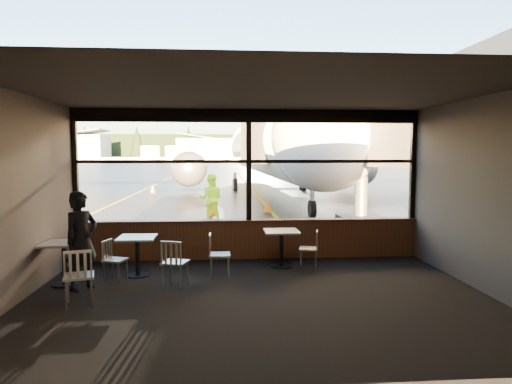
{
  "coord_description": "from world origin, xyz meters",
  "views": [
    {
      "loc": [
        -0.64,
        -10.62,
        2.47
      ],
      "look_at": [
        0.25,
        1.0,
        1.5
      ],
      "focal_mm": 32.0,
      "sensor_mm": 36.0,
      "label": 1
    }
  ],
  "objects": [
    {
      "name": "cafe_table_near",
      "position": [
        0.66,
        -0.88,
        0.41
      ],
      "size": [
        0.74,
        0.74,
        0.81
      ],
      "primitive_type": null,
      "color": "#9D9890",
      "rests_on": "carpet_floor"
    },
    {
      "name": "cone_extra",
      "position": [
        -1.05,
        7.92,
        0.29
      ],
      "size": [
        0.41,
        0.41,
        0.57
      ],
      "primitive_type": "cone",
      "color": "orange",
      "rests_on": "ground_plane"
    },
    {
      "name": "cone_wing",
      "position": [
        -5.08,
        19.21,
        0.24
      ],
      "size": [
        0.35,
        0.35,
        0.49
      ],
      "primitive_type": "cone",
      "color": "orange",
      "rests_on": "ground_plane"
    },
    {
      "name": "jet_bridge",
      "position": [
        3.6,
        5.5,
        2.48
      ],
      "size": [
        9.3,
        11.37,
        4.96
      ],
      "primitive_type": null,
      "color": "#29292B",
      "rests_on": "ground_plane"
    },
    {
      "name": "cafe_table_left",
      "position": [
        -3.6,
        -1.93,
        0.41
      ],
      "size": [
        0.75,
        0.75,
        0.82
      ],
      "primitive_type": null,
      "color": "gray",
      "rests_on": "carpet_floor"
    },
    {
      "name": "window_transom",
      "position": [
        0.0,
        0.0,
        2.3
      ],
      "size": [
        8.0,
        0.1,
        0.08
      ],
      "primitive_type": "cube",
      "color": "black",
      "rests_on": "ground"
    },
    {
      "name": "wall_right",
      "position": [
        4.0,
        -3.0,
        1.75
      ],
      "size": [
        0.04,
        6.0,
        3.5
      ],
      "primitive_type": "cube",
      "color": "#504740",
      "rests_on": "ground"
    },
    {
      "name": "carpet_floor",
      "position": [
        0.0,
        -3.0,
        0.01
      ],
      "size": [
        8.0,
        6.0,
        0.01
      ],
      "primitive_type": "cube",
      "color": "black",
      "rests_on": "ground"
    },
    {
      "name": "chair_near_w",
      "position": [
        -0.68,
        -1.58,
        0.44
      ],
      "size": [
        0.49,
        0.49,
        0.89
      ],
      "primitive_type": null,
      "rotation": [
        0.0,
        0.0,
        -1.56
      ],
      "color": "beige",
      "rests_on": "carpet_floor"
    },
    {
      "name": "window_sill",
      "position": [
        0.0,
        0.0,
        0.45
      ],
      "size": [
        8.0,
        0.28,
        0.9
      ],
      "primitive_type": "cube",
      "color": "brown",
      "rests_on": "ground"
    },
    {
      "name": "hangar_mid",
      "position": [
        0.0,
        185.0,
        5.0
      ],
      "size": [
        38.0,
        15.0,
        10.0
      ],
      "primitive_type": null,
      "color": "silver",
      "rests_on": "ground_plane"
    },
    {
      "name": "cone_nose",
      "position": [
        1.32,
        8.65,
        0.27
      ],
      "size": [
        0.39,
        0.39,
        0.53
      ],
      "primitive_type": "cone",
      "color": "orange",
      "rests_on": "ground_plane"
    },
    {
      "name": "fuel_tank_a",
      "position": [
        -30.0,
        182.0,
        3.0
      ],
      "size": [
        8.0,
        8.0,
        6.0
      ],
      "primitive_type": "cylinder",
      "color": "silver",
      "rests_on": "ground_plane"
    },
    {
      "name": "airliner",
      "position": [
        2.67,
        19.47,
        5.62
      ],
      "size": [
        31.55,
        37.52,
        11.24
      ],
      "primitive_type": null,
      "rotation": [
        0.0,
        0.0,
        0.02
      ],
      "color": "white",
      "rests_on": "ground_plane"
    },
    {
      "name": "mullion_right",
      "position": [
        3.95,
        0.0,
        2.2
      ],
      "size": [
        0.12,
        0.12,
        2.6
      ],
      "primitive_type": "cube",
      "color": "black",
      "rests_on": "ground"
    },
    {
      "name": "window_header",
      "position": [
        0.0,
        0.0,
        3.35
      ],
      "size": [
        8.0,
        0.18,
        0.3
      ],
      "primitive_type": "cube",
      "color": "black",
      "rests_on": "ground"
    },
    {
      "name": "cafe_table_mid",
      "position": [
        -2.34,
        -1.38,
        0.4
      ],
      "size": [
        0.73,
        0.73,
        0.81
      ],
      "primitive_type": null,
      "color": "gray",
      "rests_on": "carpet_floor"
    },
    {
      "name": "ground_plane",
      "position": [
        0.0,
        120.0,
        0.0
      ],
      "size": [
        520.0,
        520.0,
        0.0
      ],
      "primitive_type": "plane",
      "color": "black",
      "rests_on": "ground"
    },
    {
      "name": "fuel_tank_c",
      "position": [
        -10.0,
        182.0,
        3.0
      ],
      "size": [
        8.0,
        8.0,
        6.0
      ],
      "primitive_type": "cylinder",
      "color": "silver",
      "rests_on": "ground_plane"
    },
    {
      "name": "ceiling",
      "position": [
        0.0,
        -3.0,
        3.5
      ],
      "size": [
        8.0,
        6.0,
        0.04
      ],
      "primitive_type": "cube",
      "color": "#38332D",
      "rests_on": "ground"
    },
    {
      "name": "hangar_left",
      "position": [
        -70.0,
        180.0,
        5.5
      ],
      "size": [
        45.0,
        18.0,
        11.0
      ],
      "primitive_type": null,
      "color": "silver",
      "rests_on": "ground_plane"
    },
    {
      "name": "chair_mid_w",
      "position": [
        -2.71,
        -1.72,
        0.41
      ],
      "size": [
        0.56,
        0.56,
        0.81
      ],
      "primitive_type": null,
      "rotation": [
        0.0,
        0.0,
        -1.89
      ],
      "color": "#BCB6AA",
      "rests_on": "carpet_floor"
    },
    {
      "name": "fuel_tank_b",
      "position": [
        -20.0,
        182.0,
        3.0
      ],
      "size": [
        8.0,
        8.0,
        6.0
      ],
      "primitive_type": "cylinder",
      "color": "silver",
      "rests_on": "ground_plane"
    },
    {
      "name": "wall_left",
      "position": [
        -4.0,
        -3.0,
        1.75
      ],
      "size": [
        0.04,
        6.0,
        3.5
      ],
      "primitive_type": "cube",
      "color": "#504740",
      "rests_on": "ground"
    },
    {
      "name": "chair_left_s",
      "position": [
        -2.96,
        -3.16,
        0.48
      ],
      "size": [
        0.64,
        0.64,
        0.97
      ],
      "primitive_type": null,
      "rotation": [
        0.0,
        0.0,
        0.25
      ],
      "color": "#B3AEA1",
      "rests_on": "carpet_floor"
    },
    {
      "name": "wall_back",
      "position": [
        0.0,
        -6.0,
        1.75
      ],
      "size": [
        8.0,
        0.04,
        3.5
      ],
      "primitive_type": "cube",
      "color": "#504740",
      "rests_on": "ground"
    },
    {
      "name": "treeline",
      "position": [
        0.0,
        210.0,
        6.0
      ],
      "size": [
        360.0,
        3.0,
        12.0
      ],
      "primitive_type": "cube",
      "color": "black",
      "rests_on": "ground_plane"
    },
    {
      "name": "ground_crew",
      "position": [
        -1.02,
        5.64,
        0.88
      ],
      "size": [
        0.91,
        0.74,
        1.76
      ],
      "primitive_type": "imported",
      "rotation": [
        0.0,
        0.0,
        3.06
      ],
      "color": "#BFF219",
      "rests_on": "ground_plane"
    },
    {
      "name": "passenger",
      "position": [
        -3.17,
        -2.26,
        0.9
      ],
      "size": [
        0.74,
        0.79,
        1.81
      ],
      "primitive_type": "imported",
      "rotation": [
        0.0,
        0.0,
        0.92
      ],
      "color": "black",
      "rests_on": "carpet_floor"
    },
    {
      "name": "mullion_left",
      "position": [
        -3.95,
        0.0,
        2.2
      ],
      "size": [
        0.12,
        0.12,
        2.6
      ],
      "primitive_type": "cube",
      "color": "black",
      "rests_on": "ground"
    },
    {
      "name": "mullion_centre",
      "position": [
        0.0,
        0.0,
        2.2
      ],
      "size": [
        0.12,
        0.12,
        2.6
      ],
      "primitive_type": "cube",
      "color": "black",
      "rests_on": "ground"
    },
    {
      "name": "chair_near_e",
      "position": [
        1.24,
        -0.99,
        0.41
      ],
      "size": [
        0.54,
        0.54,
        0.83
      ],
      "primitive_type": null,
      "rotation": [
        0.0,
        0.0,
        1.33
      ],
      "color": "#B3ADA1",
      "rests_on": "carpet_floor"
    },
    {
      "name": "hangar_right",
      "position": [
        60.0,
        178.0,
        6.0
      ],
      "size": [
        50.0,
        20.0,
        12.0
      ],
      "primitive_type": null,
      "color": "silver",
      "rests_on": "ground_plane"
    },
    {
      "name": "chair_mid_s",
      "position": [
        -1.5,
        -2.21,
        0.45
      ],
      "size": [
        0.62,
        0.62,
        0.91
      ],
      "primitive_type": null,
      "rotation": [
        0.0,
        0.0,
        -0.29
      ],
      "color": "#B6B2A5",
      "rests_on": "carpet_floor"
    }
  ]
}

